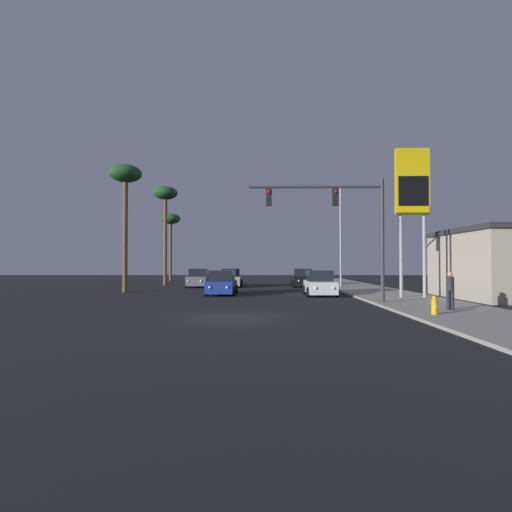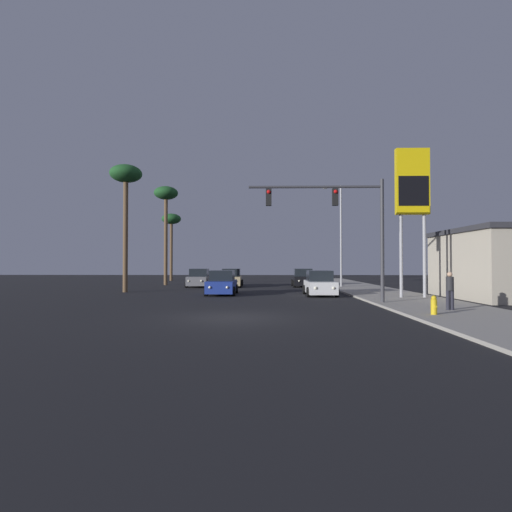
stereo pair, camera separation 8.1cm
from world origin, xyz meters
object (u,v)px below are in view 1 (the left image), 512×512
(car_tan, at_px, (231,279))
(pedestrian_on_sidewalk, at_px, (450,289))
(car_white, at_px, (320,284))
(palm_tree_near, at_px, (126,181))
(car_blue, at_px, (222,284))
(traffic_light_mast, at_px, (344,215))
(palm_tree_mid, at_px, (165,199))
(palm_tree_far, at_px, (171,222))
(car_black, at_px, (303,278))
(car_grey, at_px, (199,279))
(fire_hydrant, at_px, (434,305))
(street_lamp, at_px, (339,230))
(gas_station_sign, at_px, (412,190))

(car_tan, relative_size, pedestrian_on_sidewalk, 2.60)
(car_white, bearing_deg, pedestrian_on_sidewalk, 115.62)
(car_tan, height_order, palm_tree_near, palm_tree_near)
(car_blue, xyz_separation_m, traffic_light_mast, (7.13, -6.55, 3.96))
(palm_tree_mid, bearing_deg, palm_tree_far, 100.10)
(car_black, bearing_deg, pedestrian_on_sidewalk, 104.24)
(car_black, distance_m, traffic_light_mast, 16.82)
(car_black, height_order, palm_tree_far, palm_tree_far)
(car_black, height_order, palm_tree_mid, palm_tree_mid)
(car_white, xyz_separation_m, palm_tree_near, (-14.24, 2.82, 7.62))
(palm_tree_near, bearing_deg, pedestrian_on_sidewalk, -33.24)
(palm_tree_near, bearing_deg, car_grey, 57.83)
(traffic_light_mast, relative_size, palm_tree_near, 0.74)
(traffic_light_mast, bearing_deg, car_black, 91.90)
(fire_hydrant, distance_m, palm_tree_far, 39.13)
(street_lamp, bearing_deg, traffic_light_mast, -99.90)
(car_white, distance_m, palm_tree_near, 16.40)
(street_lamp, relative_size, gas_station_sign, 1.00)
(fire_hydrant, xyz_separation_m, palm_tree_mid, (-16.66, 23.82, 8.16))
(car_black, xyz_separation_m, pedestrian_on_sidewalk, (4.49, -19.77, 0.27))
(car_white, height_order, palm_tree_far, palm_tree_far)
(street_lamp, bearing_deg, car_black, 147.86)
(traffic_light_mast, bearing_deg, car_white, 94.19)
(car_black, xyz_separation_m, palm_tree_near, (-14.13, -7.56, 7.62))
(palm_tree_mid, bearing_deg, car_grey, -37.36)
(palm_tree_near, bearing_deg, car_white, -11.18)
(traffic_light_mast, height_order, fire_hydrant, traffic_light_mast)
(car_white, relative_size, palm_tree_near, 0.45)
(palm_tree_near, bearing_deg, palm_tree_far, 93.42)
(car_grey, height_order, palm_tree_mid, palm_tree_mid)
(palm_tree_near, xyz_separation_m, palm_tree_mid, (0.59, 10.00, 0.26))
(car_white, bearing_deg, palm_tree_near, -10.60)
(car_blue, bearing_deg, car_white, 175.13)
(traffic_light_mast, xyz_separation_m, palm_tree_far, (-15.87, 28.78, 2.62))
(car_blue, bearing_deg, palm_tree_near, -16.22)
(car_grey, relative_size, pedestrian_on_sidewalk, 2.59)
(car_tan, relative_size, gas_station_sign, 0.48)
(car_black, distance_m, car_white, 10.38)
(fire_hydrant, xyz_separation_m, palm_tree_near, (-17.24, 13.82, 7.90))
(car_tan, distance_m, gas_station_sign, 18.49)
(car_white, relative_size, gas_station_sign, 0.48)
(car_grey, height_order, traffic_light_mast, traffic_light_mast)
(car_white, xyz_separation_m, palm_tree_mid, (-13.65, 12.82, 7.89))
(car_black, distance_m, palm_tree_near, 17.75)
(palm_tree_far, relative_size, palm_tree_mid, 0.85)
(traffic_light_mast, xyz_separation_m, pedestrian_on_sidewalk, (3.95, -3.43, -3.68))
(car_black, bearing_deg, street_lamp, 149.30)
(car_tan, height_order, car_grey, same)
(car_grey, distance_m, car_white, 13.91)
(gas_station_sign, bearing_deg, car_tan, 133.24)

